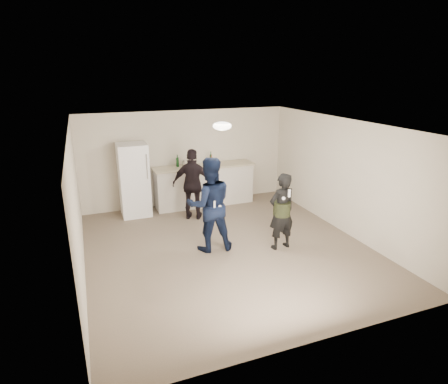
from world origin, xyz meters
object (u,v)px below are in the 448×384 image
object	(u,v)px
fridge	(134,180)
spectator	(193,185)
woman	(282,212)
shaker	(184,163)
counter	(204,186)
man	(210,205)

from	to	relation	value
fridge	spectator	distance (m)	1.50
woman	fridge	bearing A→B (deg)	-56.84
fridge	shaker	bearing A→B (deg)	7.92
counter	fridge	size ratio (longest dim) A/B	1.44
counter	spectator	size ratio (longest dim) A/B	1.51
counter	woman	bearing A→B (deg)	-78.11
counter	shaker	distance (m)	0.84
fridge	shaker	world-z (taller)	fridge
shaker	woman	xyz separation A→B (m)	(1.16, -3.13, -0.39)
man	woman	xyz separation A→B (m)	(1.35, -0.47, -0.16)
man	spectator	bearing A→B (deg)	-88.74
counter	shaker	xyz separation A→B (m)	(-0.52, 0.11, 0.65)
fridge	shaker	xyz separation A→B (m)	(1.31, 0.18, 0.28)
fridge	shaker	size ratio (longest dim) A/B	10.59
counter	fridge	bearing A→B (deg)	-177.82
fridge	spectator	size ratio (longest dim) A/B	1.04
fridge	man	xyz separation A→B (m)	(1.12, -2.48, 0.05)
spectator	counter	bearing A→B (deg)	-96.83
shaker	man	world-z (taller)	man
counter	man	size ratio (longest dim) A/B	1.37
counter	man	xyz separation A→B (m)	(-0.72, -2.55, 0.43)
counter	spectator	bearing A→B (deg)	-123.13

